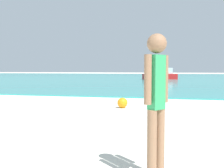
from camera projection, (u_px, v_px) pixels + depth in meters
name	position (u px, v px, depth m)	size (l,w,h in m)	color
water	(159.00, 77.00, 41.44)	(160.00, 60.00, 0.06)	teal
person_standing	(156.00, 98.00, 3.16)	(0.27, 0.35, 1.76)	#936B4C
boat_far	(161.00, 75.00, 33.17)	(4.41, 2.49, 1.43)	red
beach_ball	(122.00, 103.00, 9.13)	(0.35, 0.35, 0.35)	orange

